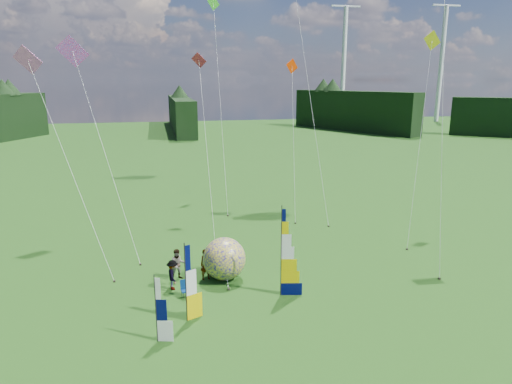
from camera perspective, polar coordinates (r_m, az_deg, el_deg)
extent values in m
plane|color=#30661A|center=(22.03, 4.99, -16.40)|extent=(220.00, 220.00, 0.00)
sphere|color=#140984|center=(26.18, -4.00, -8.32)|extent=(2.75, 2.75, 2.44)
imported|color=#66594C|center=(26.35, -6.29, -8.99)|extent=(0.72, 0.54, 1.78)
imported|color=#66594C|center=(26.59, -9.73, -8.90)|extent=(0.92, 0.53, 1.79)
imported|color=#66594C|center=(25.44, -10.38, -10.15)|extent=(0.51, 1.11, 1.66)
imported|color=#66594C|center=(26.67, -5.29, -8.63)|extent=(1.06, 1.08, 1.83)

